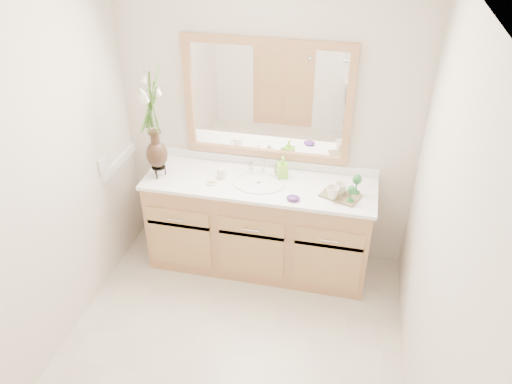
% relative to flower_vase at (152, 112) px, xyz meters
% --- Properties ---
extents(floor, '(2.60, 2.60, 0.00)m').
position_rel_flower_vase_xyz_m(floor, '(0.81, -0.94, -1.38)').
color(floor, beige).
rests_on(floor, ground).
extents(ceiling, '(2.40, 2.60, 0.02)m').
position_rel_flower_vase_xyz_m(ceiling, '(0.81, -0.94, 1.02)').
color(ceiling, white).
rests_on(ceiling, wall_back).
extents(wall_back, '(2.40, 0.02, 2.40)m').
position_rel_flower_vase_xyz_m(wall_back, '(0.81, 0.36, -0.18)').
color(wall_back, white).
rests_on(wall_back, floor).
extents(wall_left, '(0.02, 2.60, 2.40)m').
position_rel_flower_vase_xyz_m(wall_left, '(-0.39, -0.94, -0.18)').
color(wall_left, white).
rests_on(wall_left, floor).
extents(wall_right, '(0.02, 2.60, 2.40)m').
position_rel_flower_vase_xyz_m(wall_right, '(2.01, -0.94, -0.18)').
color(wall_right, white).
rests_on(wall_right, floor).
extents(vanity, '(1.80, 0.55, 0.80)m').
position_rel_flower_vase_xyz_m(vanity, '(0.81, 0.08, -0.98)').
color(vanity, tan).
rests_on(vanity, floor).
extents(counter, '(1.84, 0.57, 0.03)m').
position_rel_flower_vase_xyz_m(counter, '(0.81, 0.08, -0.57)').
color(counter, white).
rests_on(counter, vanity).
extents(sink, '(0.38, 0.34, 0.23)m').
position_rel_flower_vase_xyz_m(sink, '(0.81, 0.06, -0.61)').
color(sink, white).
rests_on(sink, counter).
extents(mirror, '(1.32, 0.04, 0.97)m').
position_rel_flower_vase_xyz_m(mirror, '(0.81, 0.34, 0.02)').
color(mirror, white).
rests_on(mirror, wall_back).
extents(switch_plate, '(0.02, 0.12, 0.12)m').
position_rel_flower_vase_xyz_m(switch_plate, '(-0.38, -0.17, -0.40)').
color(switch_plate, white).
rests_on(switch_plate, wall_left).
extents(flower_vase, '(0.20, 0.20, 0.82)m').
position_rel_flower_vase_xyz_m(flower_vase, '(0.00, 0.00, 0.00)').
color(flower_vase, black).
rests_on(flower_vase, counter).
extents(tumbler, '(0.07, 0.07, 0.09)m').
position_rel_flower_vase_xyz_m(tumbler, '(0.50, 0.07, -0.51)').
color(tumbler, '#F0E2D0').
rests_on(tumbler, counter).
extents(soap_dish, '(0.09, 0.09, 0.03)m').
position_rel_flower_vase_xyz_m(soap_dish, '(0.45, -0.02, -0.54)').
color(soap_dish, '#F0E2D0').
rests_on(soap_dish, counter).
extents(soap_bottle, '(0.10, 0.10, 0.16)m').
position_rel_flower_vase_xyz_m(soap_bottle, '(0.97, 0.20, -0.47)').
color(soap_bottle, '#87DB33').
rests_on(soap_bottle, counter).
extents(purple_dish, '(0.13, 0.12, 0.04)m').
position_rel_flower_vase_xyz_m(purple_dish, '(1.11, -0.12, -0.54)').
color(purple_dish, '#49236A').
rests_on(purple_dish, counter).
extents(tray, '(0.33, 0.27, 0.01)m').
position_rel_flower_vase_xyz_m(tray, '(1.45, 0.01, -0.55)').
color(tray, brown).
rests_on(tray, counter).
extents(mug_left, '(0.12, 0.12, 0.10)m').
position_rel_flower_vase_xyz_m(mug_left, '(1.39, -0.04, -0.49)').
color(mug_left, '#F0E2D0').
rests_on(mug_left, tray).
extents(mug_right, '(0.09, 0.09, 0.09)m').
position_rel_flower_vase_xyz_m(mug_right, '(1.44, 0.04, -0.49)').
color(mug_right, '#F0E2D0').
rests_on(mug_right, tray).
extents(goblet_front, '(0.06, 0.06, 0.13)m').
position_rel_flower_vase_xyz_m(goblet_front, '(1.52, -0.05, -0.45)').
color(goblet_front, '#257034').
rests_on(goblet_front, tray).
extents(goblet_back, '(0.07, 0.07, 0.15)m').
position_rel_flower_vase_xyz_m(goblet_back, '(1.56, 0.07, -0.44)').
color(goblet_back, '#257034').
rests_on(goblet_back, tray).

